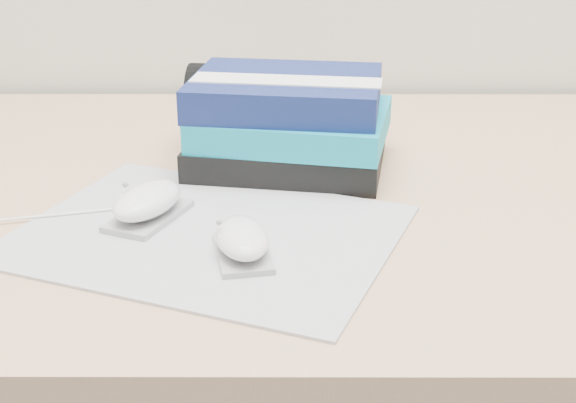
{
  "coord_description": "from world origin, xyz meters",
  "views": [
    {
      "loc": [
        -0.11,
        0.68,
        1.09
      ],
      "look_at": [
        -0.11,
        1.43,
        0.77
      ],
      "focal_mm": 50.0,
      "sensor_mm": 36.0,
      "label": 1
    }
  ],
  "objects_px": {
    "mouse_front": "(242,240)",
    "book_stack": "(289,123)",
    "mouse_rear": "(148,203)",
    "desk": "(367,321)",
    "pouch": "(237,108)"
  },
  "relations": [
    {
      "from": "mouse_rear",
      "to": "mouse_front",
      "type": "bearing_deg",
      "value": -39.4
    },
    {
      "from": "pouch",
      "to": "book_stack",
      "type": "bearing_deg",
      "value": -45.06
    },
    {
      "from": "pouch",
      "to": "desk",
      "type": "bearing_deg",
      "value": -19.96
    },
    {
      "from": "mouse_front",
      "to": "book_stack",
      "type": "distance_m",
      "value": 0.27
    },
    {
      "from": "mouse_rear",
      "to": "pouch",
      "type": "xyz_separation_m",
      "value": [
        0.08,
        0.24,
        0.03
      ]
    },
    {
      "from": "desk",
      "to": "mouse_rear",
      "type": "relative_size",
      "value": 13.82
    },
    {
      "from": "desk",
      "to": "book_stack",
      "type": "xyz_separation_m",
      "value": [
        -0.11,
        -0.0,
        0.29
      ]
    },
    {
      "from": "desk",
      "to": "pouch",
      "type": "relative_size",
      "value": 12.06
    },
    {
      "from": "mouse_rear",
      "to": "mouse_front",
      "type": "height_order",
      "value": "mouse_rear"
    },
    {
      "from": "book_stack",
      "to": "pouch",
      "type": "bearing_deg",
      "value": 134.94
    },
    {
      "from": "desk",
      "to": "pouch",
      "type": "distance_m",
      "value": 0.35
    },
    {
      "from": "mouse_rear",
      "to": "mouse_front",
      "type": "relative_size",
      "value": 1.16
    },
    {
      "from": "mouse_front",
      "to": "book_stack",
      "type": "height_order",
      "value": "book_stack"
    },
    {
      "from": "desk",
      "to": "mouse_front",
      "type": "height_order",
      "value": "mouse_front"
    },
    {
      "from": "book_stack",
      "to": "pouch",
      "type": "distance_m",
      "value": 0.1
    }
  ]
}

